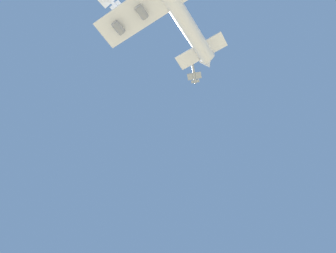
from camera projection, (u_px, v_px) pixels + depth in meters
name	position (u px, v px, depth m)	size (l,w,h in m)	color
chase_jet_lead	(194.00, 73.00, 155.78)	(12.96, 12.70, 4.00)	#999EA3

